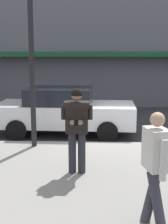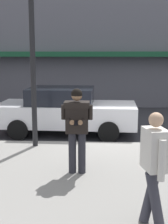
{
  "view_description": "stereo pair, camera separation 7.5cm",
  "coord_description": "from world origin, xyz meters",
  "px_view_note": "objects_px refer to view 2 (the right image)",
  "views": [
    {
      "loc": [
        -0.6,
        -8.84,
        2.64
      ],
      "look_at": [
        -0.81,
        -2.74,
        1.49
      ],
      "focal_mm": 50.0,
      "sensor_mm": 36.0,
      "label": 1
    },
    {
      "loc": [
        -0.52,
        -8.83,
        2.64
      ],
      "look_at": [
        -0.81,
        -2.74,
        1.49
      ],
      "focal_mm": 50.0,
      "sensor_mm": 36.0,
      "label": 2
    }
  ],
  "objects_px": {
    "parked_sedan_mid": "(65,110)",
    "man_texting_on_phone": "(77,122)",
    "pedestrian_in_light_coat": "(154,162)",
    "street_lamp_post": "(32,34)"
  },
  "relations": [
    {
      "from": "parked_sedan_mid",
      "to": "pedestrian_in_light_coat",
      "type": "xyz_separation_m",
      "value": [
        1.89,
        -5.75,
        0.32
      ]
    },
    {
      "from": "pedestrian_in_light_coat",
      "to": "parked_sedan_mid",
      "type": "bearing_deg",
      "value": 108.17
    },
    {
      "from": "pedestrian_in_light_coat",
      "to": "street_lamp_post",
      "type": "relative_size",
      "value": 0.35
    },
    {
      "from": "pedestrian_in_light_coat",
      "to": "man_texting_on_phone",
      "type": "bearing_deg",
      "value": 122.3
    },
    {
      "from": "parked_sedan_mid",
      "to": "street_lamp_post",
      "type": "relative_size",
      "value": 0.94
    },
    {
      "from": "parked_sedan_mid",
      "to": "man_texting_on_phone",
      "type": "distance_m",
      "value": 3.86
    },
    {
      "from": "pedestrian_in_light_coat",
      "to": "street_lamp_post",
      "type": "height_order",
      "value": "street_lamp_post"
    },
    {
      "from": "pedestrian_in_light_coat",
      "to": "street_lamp_post",
      "type": "xyz_separation_m",
      "value": [
        -2.53,
        3.89,
        2.03
      ]
    },
    {
      "from": "parked_sedan_mid",
      "to": "street_lamp_post",
      "type": "xyz_separation_m",
      "value": [
        -0.64,
        -1.86,
        2.35
      ]
    },
    {
      "from": "man_texting_on_phone",
      "to": "pedestrian_in_light_coat",
      "type": "xyz_separation_m",
      "value": [
        1.25,
        -1.97,
        -0.14
      ]
    }
  ]
}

